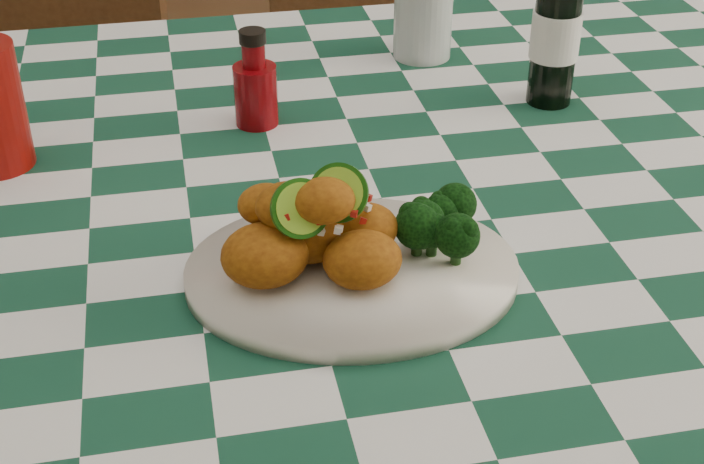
{
  "coord_description": "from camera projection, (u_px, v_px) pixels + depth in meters",
  "views": [
    {
      "loc": [
        -0.11,
        -0.95,
        1.33
      ],
      "look_at": [
        0.04,
        -0.21,
        0.84
      ],
      "focal_mm": 50.0,
      "sensor_mm": 36.0,
      "label": 1
    }
  ],
  "objects": [
    {
      "name": "plate",
      "position": [
        352.0,
        273.0,
        0.92
      ],
      "size": [
        0.34,
        0.28,
        0.02
      ],
      "primitive_type": null,
      "rotation": [
        0.0,
        0.0,
        -0.12
      ],
      "color": "silver",
      "rests_on": "dining_table"
    },
    {
      "name": "wooden_chair_left",
      "position": [
        19.0,
        125.0,
        1.8
      ],
      "size": [
        0.59,
        0.6,
        1.03
      ],
      "primitive_type": null,
      "rotation": [
        0.0,
        0.0,
        -0.28
      ],
      "color": "#472814",
      "rests_on": "ground"
    },
    {
      "name": "beer_bottle",
      "position": [
        557.0,
        21.0,
        1.2
      ],
      "size": [
        0.07,
        0.07,
        0.22
      ],
      "primitive_type": null,
      "rotation": [
        0.0,
        0.0,
        -0.09
      ],
      "color": "black",
      "rests_on": "dining_table"
    },
    {
      "name": "wooden_chair_right",
      "position": [
        388.0,
        120.0,
        1.88
      ],
      "size": [
        0.5,
        0.52,
        0.97
      ],
      "primitive_type": null,
      "rotation": [
        0.0,
        0.0,
        -0.14
      ],
      "color": "#472814",
      "rests_on": "ground"
    },
    {
      "name": "broccoli_side",
      "position": [
        441.0,
        225.0,
        0.93
      ],
      "size": [
        0.07,
        0.07,
        0.05
      ],
      "primitive_type": null,
      "color": "black",
      "rests_on": "plate"
    },
    {
      "name": "fried_chicken_pile",
      "position": [
        323.0,
        225.0,
        0.89
      ],
      "size": [
        0.15,
        0.11,
        0.1
      ],
      "primitive_type": null,
      "color": "#A0590F",
      "rests_on": "plate"
    },
    {
      "name": "ketchup_bottle",
      "position": [
        255.0,
        78.0,
        1.17
      ],
      "size": [
        0.06,
        0.06,
        0.12
      ],
      "primitive_type": null,
      "rotation": [
        0.0,
        0.0,
        0.09
      ],
      "color": "#6D0509",
      "rests_on": "dining_table"
    },
    {
      "name": "dining_table",
      "position": [
        291.0,
        434.0,
        1.3
      ],
      "size": [
        1.66,
        1.06,
        0.79
      ],
      "primitive_type": null,
      "color": "#14432F",
      "rests_on": "ground"
    },
    {
      "name": "mason_jar",
      "position": [
        423.0,
        16.0,
        1.35
      ],
      "size": [
        0.12,
        0.12,
        0.12
      ],
      "primitive_type": null,
      "rotation": [
        0.0,
        0.0,
        -0.43
      ],
      "color": "#B2BCBA",
      "rests_on": "dining_table"
    }
  ]
}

